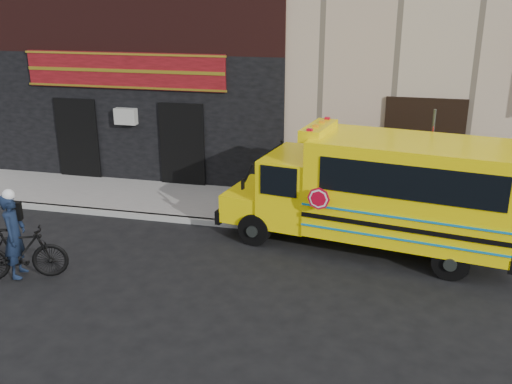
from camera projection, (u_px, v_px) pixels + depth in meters
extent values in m
plane|color=black|center=(236.00, 274.00, 12.58)|extent=(120.00, 120.00, 0.00)
cube|color=#9F9F9A|center=(262.00, 227.00, 14.94)|extent=(40.00, 0.20, 0.15)
cube|color=gray|center=(274.00, 207.00, 16.32)|extent=(40.00, 3.00, 0.15)
cube|color=black|center=(130.00, 118.00, 18.08)|extent=(10.00, 0.30, 4.00)
cube|color=black|center=(121.00, 2.00, 16.94)|extent=(10.00, 0.28, 3.00)
cube|color=#4D0B0C|center=(124.00, 71.00, 17.44)|extent=(6.50, 0.12, 1.10)
cube|color=black|center=(79.00, 139.00, 18.59)|extent=(1.30, 0.10, 2.50)
cube|color=black|center=(183.00, 145.00, 17.79)|extent=(1.30, 0.10, 2.50)
cylinder|color=black|center=(255.00, 229.00, 13.96)|extent=(0.84, 0.41, 0.80)
cylinder|color=black|center=(282.00, 204.00, 15.61)|extent=(0.84, 0.41, 0.80)
cylinder|color=black|center=(451.00, 262.00, 12.25)|extent=(0.84, 0.41, 0.80)
cylinder|color=black|center=(458.00, 230.00, 13.90)|extent=(0.84, 0.41, 0.80)
cube|color=#FFE005|center=(253.00, 199.00, 14.83)|extent=(1.32, 2.14, 0.70)
cube|color=black|center=(234.00, 205.00, 15.11)|extent=(0.47, 2.04, 0.35)
cube|color=#FFE005|center=(294.00, 186.00, 14.25)|extent=(1.54, 2.27, 1.70)
cube|color=black|center=(273.00, 169.00, 14.33)|extent=(0.36, 1.78, 0.90)
cube|color=#FFE005|center=(411.00, 189.00, 13.09)|extent=(4.81, 2.93, 2.25)
cube|color=black|center=(512.00, 247.00, 12.58)|extent=(0.49, 2.19, 0.30)
cube|color=black|center=(409.00, 183.00, 11.93)|extent=(3.85, 0.70, 0.75)
cube|color=#FFE005|center=(319.00, 131.00, 13.55)|extent=(0.76, 1.66, 0.28)
cylinder|color=#B60720|center=(319.00, 199.00, 12.65)|extent=(0.52, 0.12, 0.52)
cylinder|color=#383F3B|center=(428.00, 174.00, 14.17)|extent=(0.07, 0.07, 3.24)
cube|color=#B01414|center=(433.00, 135.00, 13.77)|extent=(0.04, 0.28, 0.41)
cube|color=white|center=(430.00, 155.00, 13.93)|extent=(0.04, 0.28, 0.35)
imported|color=black|center=(20.00, 253.00, 12.19)|extent=(2.04, 1.28, 1.19)
imported|color=black|center=(15.00, 238.00, 12.14)|extent=(0.61, 0.77, 1.86)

